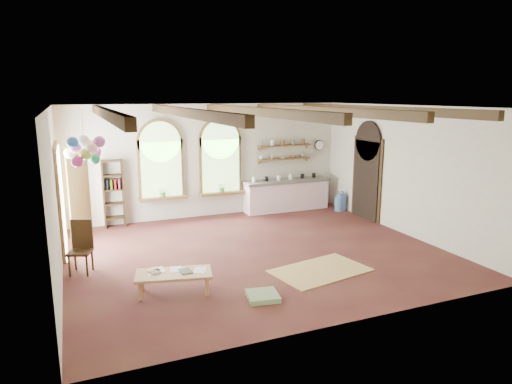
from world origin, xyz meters
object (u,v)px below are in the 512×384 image
kitchen_counter (286,195)px  coffee_table (174,275)px  side_chair (81,258)px  balloon_cluster (85,150)px

kitchen_counter → coffee_table: bearing=-134.1°
coffee_table → side_chair: 2.20m
balloon_cluster → side_chair: bearing=-112.7°
kitchen_counter → coffee_table: size_ratio=1.88×
kitchen_counter → balloon_cluster: (-5.70, -2.40, 1.87)m
coffee_table → balloon_cluster: bearing=119.4°
kitchen_counter → balloon_cluster: balloon_cluster is taller
coffee_table → side_chair: side_chair is taller
side_chair → kitchen_counter: bearing=26.6°
kitchen_counter → balloon_cluster: bearing=-157.2°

